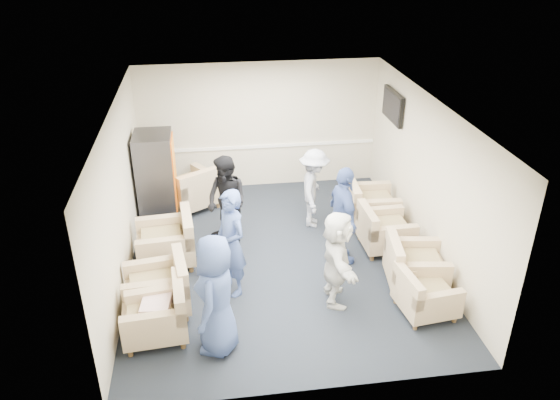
{
  "coord_description": "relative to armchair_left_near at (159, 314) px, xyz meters",
  "views": [
    {
      "loc": [
        -1.09,
        -7.84,
        5.18
      ],
      "look_at": [
        0.04,
        0.2,
        1.02
      ],
      "focal_mm": 35.0,
      "sensor_mm": 36.0,
      "label": 1
    }
  ],
  "objects": [
    {
      "name": "armchair_right_far",
      "position": [
        3.76,
        2.7,
        0.02
      ],
      "size": [
        0.95,
        0.95,
        0.73
      ],
      "rotation": [
        0.0,
        0.0,
        1.52
      ],
      "color": "tan",
      "rests_on": "floor"
    },
    {
      "name": "person_back_left",
      "position": [
        1.08,
        2.33,
        0.48
      ],
      "size": [
        1.0,
        1.02,
        1.65
      ],
      "primitive_type": "imported",
      "rotation": [
        0.0,
        0.0,
        -0.86
      ],
      "color": "black",
      "rests_on": "floor"
    },
    {
      "name": "person_front_left",
      "position": [
        0.81,
        -0.36,
        0.52
      ],
      "size": [
        0.78,
        0.97,
        1.72
      ],
      "primitive_type": "imported",
      "rotation": [
        0.0,
        0.0,
        -1.88
      ],
      "color": "#3C5291",
      "rests_on": "floor"
    },
    {
      "name": "pillow",
      "position": [
        -0.01,
        -0.0,
        0.19
      ],
      "size": [
        0.43,
        0.54,
        0.15
      ],
      "primitive_type": "cube",
      "rotation": [
        0.0,
        0.0,
        -1.67
      ],
      "color": "white",
      "rests_on": "armchair_left_near"
    },
    {
      "name": "person_mid_left",
      "position": [
        1.07,
        0.88,
        0.52
      ],
      "size": [
        0.67,
        0.75,
        1.73
      ],
      "primitive_type": "imported",
      "rotation": [
        0.0,
        0.0,
        -1.06
      ],
      "color": "#3C5291",
      "rests_on": "floor"
    },
    {
      "name": "tv",
      "position": [
        4.35,
        3.49,
        1.7
      ],
      "size": [
        0.1,
        1.0,
        0.58
      ],
      "color": "black",
      "rests_on": "right_wall"
    },
    {
      "name": "right_wall",
      "position": [
        4.41,
        1.69,
        1.01
      ],
      "size": [
        0.02,
        6.0,
        2.7
      ],
      "primitive_type": "cube",
      "color": "beige",
      "rests_on": "floor"
    },
    {
      "name": "left_wall",
      "position": [
        -0.59,
        1.69,
        1.01
      ],
      "size": [
        0.02,
        6.0,
        2.7
      ],
      "primitive_type": "cube",
      "color": "beige",
      "rests_on": "floor"
    },
    {
      "name": "backpack",
      "position": [
        0.73,
        1.37,
        -0.12
      ],
      "size": [
        0.29,
        0.24,
        0.44
      ],
      "rotation": [
        0.0,
        0.0,
        -0.23
      ],
      "color": "black",
      "rests_on": "floor"
    },
    {
      "name": "armchair_left_near",
      "position": [
        0.0,
        0.0,
        0.0
      ],
      "size": [
        0.93,
        0.93,
        0.69
      ],
      "rotation": [
        0.0,
        0.0,
        -1.49
      ],
      "color": "tan",
      "rests_on": "floor"
    },
    {
      "name": "vending_machine",
      "position": [
        -0.18,
        3.45,
        0.52
      ],
      "size": [
        0.7,
        0.82,
        1.73
      ],
      "color": "#48484F",
      "rests_on": "floor"
    },
    {
      "name": "person_front_right",
      "position": [
        2.6,
        0.42,
        0.41
      ],
      "size": [
        0.6,
        1.44,
        1.51
      ],
      "primitive_type": "imported",
      "rotation": [
        0.0,
        0.0,
        1.46
      ],
      "color": "silver",
      "rests_on": "floor"
    },
    {
      "name": "armchair_right_midfar",
      "position": [
        3.76,
        1.76,
        -0.0
      ],
      "size": [
        0.87,
        0.87,
        0.68
      ],
      "rotation": [
        0.0,
        0.0,
        1.6
      ],
      "color": "tan",
      "rests_on": "floor"
    },
    {
      "name": "floor",
      "position": [
        1.91,
        1.69,
        -0.34
      ],
      "size": [
        6.0,
        6.0,
        0.0
      ],
      "primitive_type": "plane",
      "color": "black",
      "rests_on": "ground"
    },
    {
      "name": "armchair_right_near",
      "position": [
        3.8,
        -0.06,
        -0.04
      ],
      "size": [
        0.86,
        0.86,
        0.62
      ],
      "rotation": [
        0.0,
        0.0,
        1.69
      ],
      "color": "tan",
      "rests_on": "floor"
    },
    {
      "name": "armchair_left_far",
      "position": [
        0.07,
        1.85,
        0.03
      ],
      "size": [
        1.01,
        1.01,
        0.74
      ],
      "rotation": [
        0.0,
        0.0,
        -1.48
      ],
      "color": "tan",
      "rests_on": "floor"
    },
    {
      "name": "back_wall",
      "position": [
        1.91,
        4.69,
        1.01
      ],
      "size": [
        5.0,
        0.02,
        2.7
      ],
      "primitive_type": "cube",
      "color": "beige",
      "rests_on": "floor"
    },
    {
      "name": "armchair_corner",
      "position": [
        0.44,
        3.79,
        0.04
      ],
      "size": [
        1.31,
        1.31,
        0.76
      ],
      "rotation": [
        0.0,
        0.0,
        3.7
      ],
      "color": "tan",
      "rests_on": "floor"
    },
    {
      "name": "chair_rail",
      "position": [
        1.91,
        4.67,
        0.56
      ],
      "size": [
        4.98,
        0.04,
        0.06
      ],
      "primitive_type": "cube",
      "color": "white",
      "rests_on": "back_wall"
    },
    {
      "name": "person_back_right",
      "position": [
        2.72,
        2.77,
        0.42
      ],
      "size": [
        0.8,
        1.09,
        1.52
      ],
      "primitive_type": "imported",
      "rotation": [
        0.0,
        0.0,
        1.31
      ],
      "color": "silver",
      "rests_on": "floor"
    },
    {
      "name": "person_mid_right",
      "position": [
        2.95,
        1.47,
        0.52
      ],
      "size": [
        0.53,
        1.05,
        1.72
      ],
      "primitive_type": "imported",
      "rotation": [
        0.0,
        0.0,
        1.68
      ],
      "color": "#3C5291",
      "rests_on": "floor"
    },
    {
      "name": "front_wall",
      "position": [
        1.91,
        -1.31,
        1.01
      ],
      "size": [
        5.0,
        0.02,
        2.7
      ],
      "primitive_type": "cube",
      "color": "beige",
      "rests_on": "floor"
    },
    {
      "name": "armchair_right_midnear",
      "position": [
        3.87,
        0.62,
        0.01
      ],
      "size": [
        0.99,
        0.99,
        0.7
      ],
      "rotation": [
        0.0,
        0.0,
        1.43
      ],
      "color": "tan",
      "rests_on": "floor"
    },
    {
      "name": "ceiling",
      "position": [
        1.91,
        1.69,
        2.36
      ],
      "size": [
        6.0,
        6.0,
        0.0
      ],
      "primitive_type": "plane",
      "rotation": [
        3.14,
        0.0,
        0.0
      ],
      "color": "silver",
      "rests_on": "back_wall"
    },
    {
      "name": "armchair_left_mid",
      "position": [
        0.0,
        0.56,
        0.01
      ],
      "size": [
        1.01,
        1.01,
        0.71
      ],
      "rotation": [
        0.0,
        0.0,
        -1.43
      ],
      "color": "tan",
      "rests_on": "floor"
    }
  ]
}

